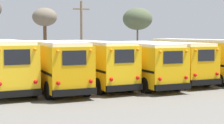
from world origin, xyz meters
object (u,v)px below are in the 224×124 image
at_px(bare_tree_0, 45,18).
at_px(bare_tree_2, 138,19).
at_px(school_bus_2, 92,61).
at_px(school_bus_0, 4,63).
at_px(utility_pole, 81,33).
at_px(school_bus_5, 196,58).
at_px(school_bus_3, 134,61).
at_px(school_bus_4, 163,59).
at_px(school_bus_1, 53,63).

relative_size(bare_tree_0, bare_tree_2, 0.95).
bearing_deg(school_bus_2, bare_tree_0, 87.50).
relative_size(school_bus_0, utility_pole, 1.44).
bearing_deg(school_bus_5, school_bus_3, -175.74).
bearing_deg(school_bus_4, school_bus_3, -166.01).
relative_size(school_bus_2, school_bus_5, 0.96).
xyz_separation_m(school_bus_1, bare_tree_2, (16.27, 18.19, 3.96)).
bearing_deg(school_bus_0, bare_tree_2, 41.32).
relative_size(school_bus_2, school_bus_4, 0.97).
relative_size(school_bus_3, bare_tree_2, 1.48).
distance_m(school_bus_3, school_bus_4, 3.12).
distance_m(school_bus_5, bare_tree_2, 18.77).
relative_size(school_bus_0, bare_tree_2, 1.43).
bearing_deg(school_bus_4, bare_tree_2, 67.73).
bearing_deg(school_bus_2, school_bus_1, -169.38).
distance_m(school_bus_0, school_bus_4, 12.11).
height_order(school_bus_1, school_bus_4, school_bus_1).
height_order(school_bus_4, bare_tree_0, bare_tree_0).
bearing_deg(school_bus_1, bare_tree_2, 48.19).
height_order(school_bus_5, utility_pole, utility_pole).
bearing_deg(school_bus_2, bare_tree_2, 53.07).
height_order(school_bus_2, school_bus_5, school_bus_5).
distance_m(school_bus_1, utility_pole, 13.60).
height_order(utility_pole, bare_tree_0, utility_pole).
bearing_deg(bare_tree_2, school_bus_3, -119.15).
height_order(school_bus_5, bare_tree_2, bare_tree_2).
distance_m(school_bus_4, school_bus_5, 3.04).
height_order(school_bus_1, bare_tree_2, bare_tree_2).
bearing_deg(school_bus_2, school_bus_4, 0.45).
height_order(school_bus_4, bare_tree_2, bare_tree_2).
bearing_deg(school_bus_3, school_bus_1, 178.69).
height_order(school_bus_0, bare_tree_0, bare_tree_0).
height_order(school_bus_4, utility_pole, utility_pole).
relative_size(school_bus_5, bare_tree_0, 1.60).
relative_size(school_bus_3, bare_tree_0, 1.56).
bearing_deg(school_bus_2, school_bus_5, -1.61).
bearing_deg(bare_tree_0, school_bus_2, -92.50).
xyz_separation_m(school_bus_1, utility_pole, (6.17, 11.95, 2.02)).
bearing_deg(utility_pole, school_bus_1, -117.30).
xyz_separation_m(school_bus_5, bare_tree_0, (-8.29, 18.17, 3.83)).
bearing_deg(school_bus_3, bare_tree_0, 96.86).
xyz_separation_m(school_bus_3, school_bus_4, (3.02, 0.75, 0.01)).
height_order(school_bus_1, school_bus_2, school_bus_1).
bearing_deg(school_bus_1, school_bus_3, -1.31).
relative_size(school_bus_2, bare_tree_2, 1.45).
distance_m(school_bus_3, utility_pole, 12.27).
relative_size(school_bus_5, bare_tree_2, 1.51).
distance_m(school_bus_5, bare_tree_0, 20.34).
bearing_deg(school_bus_1, school_bus_4, 3.87).
distance_m(school_bus_1, school_bus_4, 9.09).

